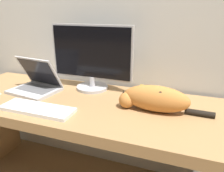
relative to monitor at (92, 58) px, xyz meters
name	(u,v)px	position (x,y,z in m)	size (l,w,h in m)	color
desk	(78,119)	(-0.01, -0.21, -0.35)	(1.75, 0.66, 0.70)	#A37A4C
monitor	(92,58)	(0.00, 0.00, 0.00)	(0.57, 0.22, 0.44)	#B2B2B7
laptop	(36,85)	(-0.34, -0.17, -0.17)	(0.33, 0.28, 0.23)	#B7B7BC
external_keyboard	(37,109)	(-0.14, -0.42, -0.21)	(0.42, 0.14, 0.02)	white
cat	(154,98)	(0.46, -0.20, -0.15)	(0.51, 0.14, 0.15)	#C67A38
small_toy	(144,90)	(0.36, 0.02, -0.19)	(0.06, 0.06, 0.06)	gold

